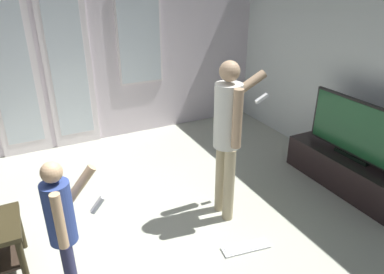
{
  "coord_description": "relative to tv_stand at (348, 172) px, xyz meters",
  "views": [
    {
      "loc": [
        -0.41,
        -2.36,
        2.25
      ],
      "look_at": [
        0.81,
        0.1,
        0.98
      ],
      "focal_mm": 33.14,
      "sensor_mm": 36.0,
      "label": 1
    }
  ],
  "objects": [
    {
      "name": "ground_plane",
      "position": [
        -2.74,
        0.03,
        -0.2
      ],
      "size": [
        6.21,
        5.22,
        0.02
      ],
      "primitive_type": "cube",
      "color": "#BABCAA"
    },
    {
      "name": "loose_keyboard",
      "position": [
        -1.62,
        -0.33,
        -0.18
      ],
      "size": [
        0.45,
        0.19,
        0.02
      ],
      "color": "white",
      "rests_on": "ground_plane"
    },
    {
      "name": "person_child",
      "position": [
        -3.08,
        -0.22,
        0.52
      ],
      "size": [
        0.42,
        0.32,
        1.19
      ],
      "color": "#303255",
      "rests_on": "ground_plane"
    },
    {
      "name": "flat_screen_tv",
      "position": [
        -0.0,
        0.0,
        0.53
      ],
      "size": [
        0.08,
        1.23,
        0.66
      ],
      "color": "black",
      "rests_on": "tv_stand"
    },
    {
      "name": "tv_stand",
      "position": [
        0.0,
        0.0,
        0.0
      ],
      "size": [
        0.46,
        1.52,
        0.38
      ],
      "color": "black",
      "rests_on": "ground_plane"
    },
    {
      "name": "person_adult",
      "position": [
        -1.51,
        0.21,
        0.76
      ],
      "size": [
        0.68,
        0.43,
        1.58
      ],
      "color": "tan",
      "rests_on": "ground_plane"
    },
    {
      "name": "wall_back_with_doors",
      "position": [
        -2.72,
        2.61,
        1.12
      ],
      "size": [
        6.21,
        0.09,
        2.69
      ],
      "color": "silver",
      "rests_on": "ground_plane"
    }
  ]
}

